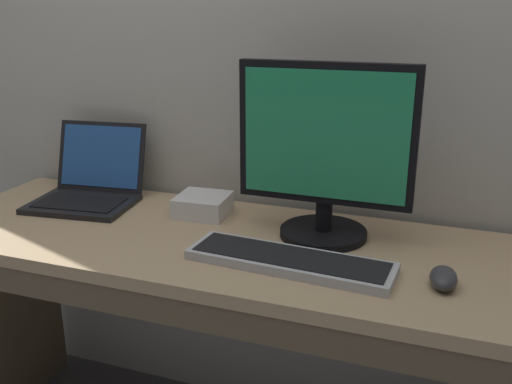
# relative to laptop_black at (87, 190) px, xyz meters

# --- Properties ---
(desk) EXTENTS (1.67, 0.58, 0.76)m
(desk) POSITION_rel_laptop_black_xyz_m (0.50, -0.13, -0.25)
(desk) COLOR tan
(desk) RESTS_ON ground
(laptop_black) EXTENTS (0.34, 0.33, 0.23)m
(laptop_black) POSITION_rel_laptop_black_xyz_m (0.00, 0.00, 0.00)
(laptop_black) COLOR black
(laptop_black) RESTS_ON desk
(external_monitor) EXTENTS (0.45, 0.23, 0.46)m
(external_monitor) POSITION_rel_laptop_black_xyz_m (0.76, -0.03, 0.19)
(external_monitor) COLOR black
(external_monitor) RESTS_ON desk
(wired_keyboard) EXTENTS (0.51, 0.17, 0.03)m
(wired_keyboard) POSITION_rel_laptop_black_xyz_m (0.73, -0.22, -0.03)
(wired_keyboard) COLOR #BCBCC1
(wired_keyboard) RESTS_ON desk
(computer_mouse) EXTENTS (0.07, 0.10, 0.04)m
(computer_mouse) POSITION_rel_laptop_black_xyz_m (1.08, -0.21, -0.02)
(computer_mouse) COLOR #38383D
(computer_mouse) RESTS_ON desk
(external_drive_box) EXTENTS (0.16, 0.15, 0.06)m
(external_drive_box) POSITION_rel_laptop_black_xyz_m (0.39, 0.03, -0.01)
(external_drive_box) COLOR silver
(external_drive_box) RESTS_ON desk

